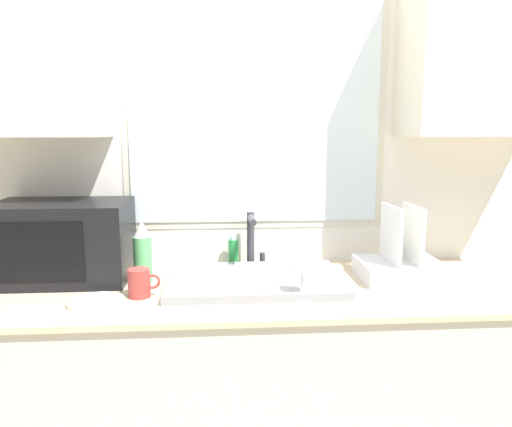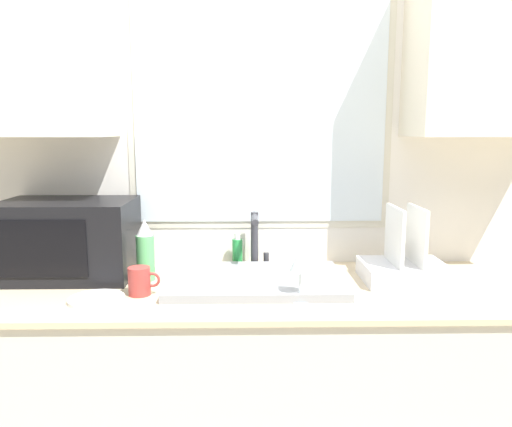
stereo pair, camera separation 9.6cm
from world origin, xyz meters
The scene contains 11 objects.
countertop centered at (0.00, 0.34, 0.44)m, with size 2.15×0.71×0.88m.
wall_back centered at (0.00, 0.67, 1.40)m, with size 6.00×0.38×2.60m.
sink_basin centered at (-0.03, 0.36, 0.90)m, with size 0.66×0.44×0.03m.
faucet centered at (-0.02, 0.59, 1.02)m, with size 0.08×0.18×0.24m.
microwave centered at (-0.76, 0.48, 1.03)m, with size 0.51×0.34×0.30m.
dish_rack centered at (0.55, 0.39, 0.94)m, with size 0.32×0.26×0.29m.
spray_bottle centered at (-0.45, 0.42, 0.99)m, with size 0.07×0.07×0.24m.
soap_bottle centered at (-0.10, 0.62, 0.94)m, with size 0.04×0.04×0.14m.
mug_near_sink centered at (-0.44, 0.24, 0.93)m, with size 0.11×0.08×0.10m.
wine_glass centered at (0.12, 0.16, 1.02)m, with size 0.07×0.07×0.19m.
small_plate centered at (-0.57, 0.18, 0.89)m, with size 0.19×0.19×0.01m.
Camera 2 is at (-0.06, -1.46, 1.45)m, focal length 35.00 mm.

